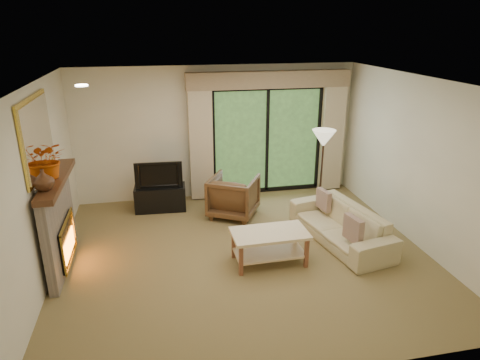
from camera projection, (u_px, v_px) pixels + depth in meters
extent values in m
plane|color=olive|center=(244.00, 254.00, 6.56)|extent=(5.50, 5.50, 0.00)
plane|color=white|center=(245.00, 82.00, 5.66)|extent=(5.50, 5.50, 0.00)
plane|color=beige|center=(217.00, 133.00, 8.41)|extent=(5.00, 0.00, 5.00)
plane|color=beige|center=(303.00, 265.00, 3.81)|extent=(5.00, 0.00, 5.00)
plane|color=beige|center=(39.00, 188.00, 5.59)|extent=(0.00, 5.00, 5.00)
plane|color=beige|center=(417.00, 162.00, 6.63)|extent=(0.00, 5.00, 5.00)
cube|color=beige|center=(201.00, 141.00, 8.23)|extent=(0.45, 0.18, 2.35)
cube|color=beige|center=(332.00, 134.00, 8.74)|extent=(0.45, 0.18, 2.35)
cube|color=#9A7E5F|center=(270.00, 80.00, 8.12)|extent=(3.20, 0.24, 0.32)
cube|color=black|center=(160.00, 198.00, 8.05)|extent=(0.96, 0.47, 0.47)
imported|color=black|center=(159.00, 174.00, 7.88)|extent=(0.87, 0.16, 0.50)
imported|color=brown|center=(234.00, 196.00, 7.76)|extent=(1.10, 1.11, 0.75)
imported|color=#C4B484|center=(340.00, 224.00, 6.87)|extent=(1.13, 2.09, 0.58)
cube|color=#543025|center=(353.00, 229.00, 6.26)|extent=(0.17, 0.39, 0.38)
cube|color=#543025|center=(324.00, 200.00, 7.31)|extent=(0.15, 0.36, 0.34)
imported|color=#492916|center=(43.00, 180.00, 5.29)|extent=(0.27, 0.27, 0.27)
imported|color=#BD4A0B|center=(49.00, 160.00, 5.67)|extent=(0.47, 0.41, 0.51)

